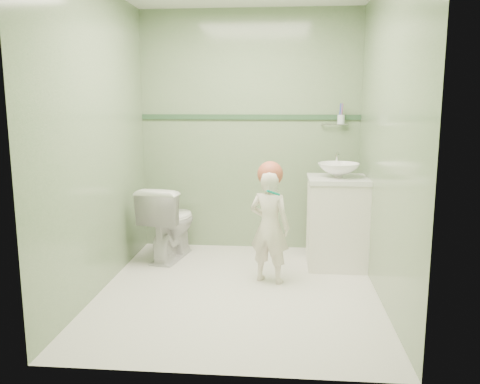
# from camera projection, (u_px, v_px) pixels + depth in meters

# --- Properties ---
(ground) EXTENTS (2.50, 2.50, 0.00)m
(ground) POSITION_uv_depth(u_px,v_px,m) (238.00, 291.00, 3.95)
(ground) COLOR silver
(ground) RESTS_ON ground
(room_shell) EXTENTS (2.50, 2.54, 2.40)m
(room_shell) POSITION_uv_depth(u_px,v_px,m) (238.00, 141.00, 3.73)
(room_shell) COLOR gray
(room_shell) RESTS_ON ground
(trim_stripe) EXTENTS (2.20, 0.02, 0.05)m
(trim_stripe) POSITION_uv_depth(u_px,v_px,m) (250.00, 117.00, 4.92)
(trim_stripe) COLOR #315536
(trim_stripe) RESTS_ON room_shell
(vanity) EXTENTS (0.52, 0.50, 0.80)m
(vanity) POSITION_uv_depth(u_px,v_px,m) (337.00, 224.00, 4.49)
(vanity) COLOR white
(vanity) RESTS_ON ground
(counter) EXTENTS (0.54, 0.52, 0.04)m
(counter) POSITION_uv_depth(u_px,v_px,m) (338.00, 179.00, 4.41)
(counter) COLOR white
(counter) RESTS_ON vanity
(basin) EXTENTS (0.37, 0.37, 0.13)m
(basin) POSITION_uv_depth(u_px,v_px,m) (339.00, 170.00, 4.40)
(basin) COLOR white
(basin) RESTS_ON counter
(faucet) EXTENTS (0.03, 0.13, 0.18)m
(faucet) POSITION_uv_depth(u_px,v_px,m) (337.00, 159.00, 4.57)
(faucet) COLOR silver
(faucet) RESTS_ON counter
(cup_holder) EXTENTS (0.26, 0.07, 0.21)m
(cup_holder) POSITION_uv_depth(u_px,v_px,m) (340.00, 119.00, 4.79)
(cup_holder) COLOR silver
(cup_holder) RESTS_ON room_shell
(toilet) EXTENTS (0.52, 0.76, 0.71)m
(toilet) POSITION_uv_depth(u_px,v_px,m) (170.00, 222.00, 4.73)
(toilet) COLOR white
(toilet) RESTS_ON ground
(toddler) EXTENTS (0.40, 0.33, 0.95)m
(toddler) POSITION_uv_depth(u_px,v_px,m) (270.00, 227.00, 4.07)
(toddler) COLOR white
(toddler) RESTS_ON ground
(hair_cap) EXTENTS (0.21, 0.21, 0.21)m
(hair_cap) POSITION_uv_depth(u_px,v_px,m) (270.00, 174.00, 4.01)
(hair_cap) COLOR #B9583C
(hair_cap) RESTS_ON toddler
(teal_toothbrush) EXTENTS (0.11, 0.14, 0.08)m
(teal_toothbrush) POSITION_uv_depth(u_px,v_px,m) (273.00, 192.00, 3.87)
(teal_toothbrush) COLOR #038871
(teal_toothbrush) RESTS_ON toddler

